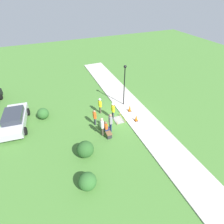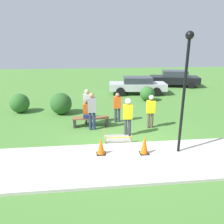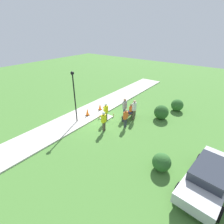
% 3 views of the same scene
% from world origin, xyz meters
% --- Properties ---
extents(ground_plane, '(60.00, 60.00, 0.00)m').
position_xyz_m(ground_plane, '(0.00, 0.00, 0.00)').
color(ground_plane, '#477A33').
extents(sidewalk, '(28.00, 2.81, 0.10)m').
position_xyz_m(sidewalk, '(0.00, -1.40, 0.05)').
color(sidewalk, '#BCB7AD').
rests_on(sidewalk, ground_plane).
extents(wet_concrete_patch, '(1.15, 0.85, 0.35)m').
position_xyz_m(wet_concrete_patch, '(-0.41, 0.60, 0.04)').
color(wet_concrete_patch, gray).
rests_on(wet_concrete_patch, ground_plane).
extents(traffic_cone_near_patch, '(0.34, 0.34, 0.63)m').
position_xyz_m(traffic_cone_near_patch, '(-1.22, -0.84, 0.41)').
color(traffic_cone_near_patch, black).
rests_on(traffic_cone_near_patch, sidewalk).
extents(traffic_cone_far_patch, '(0.34, 0.34, 0.72)m').
position_xyz_m(traffic_cone_far_patch, '(0.39, -0.98, 0.45)').
color(traffic_cone_far_patch, black).
rests_on(traffic_cone_far_patch, sidewalk).
extents(park_bench, '(1.82, 0.44, 0.49)m').
position_xyz_m(park_bench, '(-1.54, 2.30, 0.35)').
color(park_bench, '#2D2D33').
rests_on(park_bench, ground_plane).
extents(person_seated_on_bench, '(0.36, 0.44, 0.89)m').
position_xyz_m(person_seated_on_bench, '(-1.73, 2.35, 0.84)').
color(person_seated_on_bench, navy).
rests_on(person_seated_on_bench, park_bench).
extents(worker_supervisor, '(0.40, 0.24, 1.68)m').
position_xyz_m(worker_supervisor, '(1.39, 1.80, 0.99)').
color(worker_supervisor, brown).
rests_on(worker_supervisor, ground_plane).
extents(worker_assistant, '(0.40, 0.25, 1.75)m').
position_xyz_m(worker_assistant, '(0.10, 0.97, 1.04)').
color(worker_assistant, '#383D47').
rests_on(worker_assistant, ground_plane).
extents(bystander_in_orange_shirt, '(0.40, 0.22, 1.59)m').
position_xyz_m(bystander_in_orange_shirt, '(-0.11, 2.84, 0.89)').
color(bystander_in_orange_shirt, '#383D47').
rests_on(bystander_in_orange_shirt, ground_plane).
extents(bystander_in_gray_shirt, '(0.40, 0.24, 1.84)m').
position_xyz_m(bystander_in_gray_shirt, '(-1.69, 2.71, 1.06)').
color(bystander_in_gray_shirt, brown).
rests_on(bystander_in_gray_shirt, ground_plane).
extents(bystander_in_white_shirt, '(0.40, 0.24, 1.84)m').
position_xyz_m(bystander_in_white_shirt, '(-1.47, 1.86, 1.06)').
color(bystander_in_white_shirt, navy).
rests_on(bystander_in_white_shirt, ground_plane).
extents(lamppost_near, '(0.28, 0.28, 4.33)m').
position_xyz_m(lamppost_near, '(1.73, -0.94, 2.90)').
color(lamppost_near, black).
rests_on(lamppost_near, sidewalk).
extents(parked_car_silver, '(4.81, 2.40, 1.41)m').
position_xyz_m(parked_car_silver, '(2.47, 9.50, 0.75)').
color(parked_car_silver, '#BCBCC1').
rests_on(parked_car_silver, ground_plane).
extents(shrub_rounded_near, '(1.27, 1.27, 1.27)m').
position_xyz_m(shrub_rounded_near, '(-3.25, 4.61, 0.64)').
color(shrub_rounded_near, '#285623').
rests_on(shrub_rounded_near, ground_plane).
extents(shrub_rounded_mid, '(1.07, 1.07, 1.07)m').
position_xyz_m(shrub_rounded_mid, '(2.68, 7.10, 0.54)').
color(shrub_rounded_mid, '#2D6028').
rests_on(shrub_rounded_mid, ground_plane).
extents(shrub_rounded_far, '(1.16, 1.16, 1.16)m').
position_xyz_m(shrub_rounded_far, '(-5.79, 5.19, 0.58)').
color(shrub_rounded_far, '#2D6028').
rests_on(shrub_rounded_far, ground_plane).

